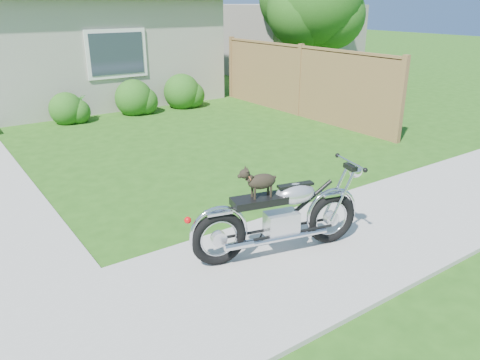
# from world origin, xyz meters

# --- Properties ---
(ground) EXTENTS (80.00, 80.00, 0.00)m
(ground) POSITION_xyz_m (0.00, 0.00, 0.00)
(ground) COLOR #235114
(ground) RESTS_ON ground
(sidewalk) EXTENTS (24.00, 2.20, 0.04)m
(sidewalk) POSITION_xyz_m (0.00, 0.00, 0.02)
(sidewalk) COLOR #9E9B93
(sidewalk) RESTS_ON ground
(fence) EXTENTS (0.12, 6.62, 1.90)m
(fence) POSITION_xyz_m (6.30, 5.75, 0.94)
(fence) COLOR brown
(fence) RESTS_ON ground
(tree_near) EXTENTS (2.90, 2.89, 4.43)m
(tree_near) POSITION_xyz_m (8.95, 7.81, 2.84)
(tree_near) COLOR #3D2B1C
(tree_near) RESTS_ON ground
(shrub_row) EXTENTS (9.95, 1.06, 1.06)m
(shrub_row) POSITION_xyz_m (0.85, 8.50, 0.41)
(shrub_row) COLOR #245817
(shrub_row) RESTS_ON ground
(potted_plant_right) EXTENTS (0.42, 0.42, 0.67)m
(potted_plant_right) POSITION_xyz_m (1.24, 8.55, 0.34)
(potted_plant_right) COLOR #24681C
(potted_plant_right) RESTS_ON ground
(motorcycle_with_dog) EXTENTS (2.19, 0.84, 1.15)m
(motorcycle_with_dog) POSITION_xyz_m (1.04, 0.20, 0.55)
(motorcycle_with_dog) COLOR black
(motorcycle_with_dog) RESTS_ON sidewalk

